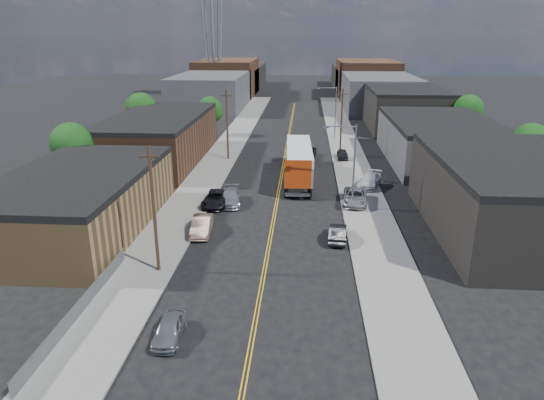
# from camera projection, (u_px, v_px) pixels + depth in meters

# --- Properties ---
(ground) EXTENTS (260.00, 260.00, 0.00)m
(ground) POSITION_uv_depth(u_px,v_px,m) (288.00, 139.00, 84.39)
(ground) COLOR black
(ground) RESTS_ON ground
(centerline) EXTENTS (0.32, 120.00, 0.01)m
(centerline) POSITION_uv_depth(u_px,v_px,m) (284.00, 161.00, 70.26)
(centerline) COLOR gold
(centerline) RESTS_ON ground
(sidewalk_left) EXTENTS (5.00, 140.00, 0.15)m
(sidewalk_left) POSITION_uv_depth(u_px,v_px,m) (219.00, 159.00, 70.86)
(sidewalk_left) COLOR slate
(sidewalk_left) RESTS_ON ground
(sidewalk_right) EXTENTS (5.00, 140.00, 0.15)m
(sidewalk_right) POSITION_uv_depth(u_px,v_px,m) (350.00, 161.00, 69.62)
(sidewalk_right) COLOR slate
(sidewalk_right) RESTS_ON ground
(warehouse_tan) EXTENTS (12.00, 22.00, 5.60)m
(warehouse_tan) POSITION_uv_depth(u_px,v_px,m) (78.00, 201.00, 45.08)
(warehouse_tan) COLOR brown
(warehouse_tan) RESTS_ON ground
(warehouse_brown) EXTENTS (12.00, 26.00, 6.60)m
(warehouse_brown) POSITION_uv_depth(u_px,v_px,m) (159.00, 138.00, 69.41)
(warehouse_brown) COLOR #4D2E1F
(warehouse_brown) RESTS_ON ground
(industrial_right_a) EXTENTS (14.00, 22.00, 7.10)m
(industrial_right_a) POSITION_uv_depth(u_px,v_px,m) (513.00, 196.00, 44.11)
(industrial_right_a) COLOR black
(industrial_right_a) RESTS_ON ground
(industrial_right_b) EXTENTS (14.00, 24.00, 6.10)m
(industrial_right_b) POSITION_uv_depth(u_px,v_px,m) (439.00, 141.00, 68.76)
(industrial_right_b) COLOR #323234
(industrial_right_b) RESTS_ON ground
(industrial_right_c) EXTENTS (14.00, 22.00, 7.60)m
(industrial_right_c) POSITION_uv_depth(u_px,v_px,m) (405.00, 108.00, 93.00)
(industrial_right_c) COLOR black
(industrial_right_c) RESTS_ON ground
(skyline_left_a) EXTENTS (16.00, 30.00, 8.00)m
(skyline_left_a) POSITION_uv_depth(u_px,v_px,m) (211.00, 91.00, 117.35)
(skyline_left_a) COLOR #323234
(skyline_left_a) RESTS_ON ground
(skyline_right_a) EXTENTS (16.00, 30.00, 8.00)m
(skyline_right_a) POSITION_uv_depth(u_px,v_px,m) (378.00, 93.00, 114.73)
(skyline_right_a) COLOR #323234
(skyline_right_a) RESTS_ON ground
(skyline_left_b) EXTENTS (16.00, 26.00, 10.00)m
(skyline_left_b) POSITION_uv_depth(u_px,v_px,m) (227.00, 78.00, 140.57)
(skyline_left_b) COLOR #4D2E1F
(skyline_left_b) RESTS_ON ground
(skyline_right_b) EXTENTS (16.00, 26.00, 10.00)m
(skyline_right_b) POSITION_uv_depth(u_px,v_px,m) (366.00, 79.00, 137.95)
(skyline_right_b) COLOR #4D2E1F
(skyline_right_b) RESTS_ON ground
(skyline_left_c) EXTENTS (16.00, 40.00, 7.00)m
(skyline_left_c) POSITION_uv_depth(u_px,v_px,m) (237.00, 77.00, 159.90)
(skyline_left_c) COLOR black
(skyline_left_c) RESTS_ON ground
(skyline_right_c) EXTENTS (16.00, 40.00, 7.00)m
(skyline_right_c) POSITION_uv_depth(u_px,v_px,m) (359.00, 78.00, 157.29)
(skyline_right_c) COLOR black
(skyline_right_c) RESTS_ON ground
(streetlight_near) EXTENTS (3.39, 0.25, 9.00)m
(streetlight_near) POSITION_uv_depth(u_px,v_px,m) (350.00, 161.00, 49.17)
(streetlight_near) COLOR gray
(streetlight_near) RESTS_ON ground
(streetlight_far) EXTENTS (3.39, 0.25, 9.00)m
(streetlight_far) POSITION_uv_depth(u_px,v_px,m) (333.00, 109.00, 82.14)
(streetlight_far) COLOR gray
(streetlight_far) RESTS_ON ground
(utility_pole_left_near) EXTENTS (1.60, 0.26, 10.00)m
(utility_pole_left_near) POSITION_uv_depth(u_px,v_px,m) (154.00, 210.00, 36.14)
(utility_pole_left_near) COLOR black
(utility_pole_left_near) RESTS_ON ground
(utility_pole_left_far) EXTENTS (1.60, 0.26, 10.00)m
(utility_pole_left_far) POSITION_uv_depth(u_px,v_px,m) (227.00, 125.00, 69.11)
(utility_pole_left_far) COLOR black
(utility_pole_left_far) RESTS_ON ground
(utility_pole_right) EXTENTS (1.60, 0.26, 10.00)m
(utility_pole_right) POSITION_uv_depth(u_px,v_px,m) (341.00, 122.00, 70.86)
(utility_pole_right) COLOR black
(utility_pole_right) RESTS_ON ground
(chainlink_fence) EXTENTS (0.05, 16.00, 1.22)m
(chainlink_fence) POSITION_uv_depth(u_px,v_px,m) (80.00, 307.00, 31.71)
(chainlink_fence) COLOR slate
(chainlink_fence) RESTS_ON ground
(tree_left_near) EXTENTS (4.85, 4.76, 7.91)m
(tree_left_near) POSITION_uv_depth(u_px,v_px,m) (72.00, 146.00, 55.99)
(tree_left_near) COLOR black
(tree_left_near) RESTS_ON ground
(tree_left_mid) EXTENTS (5.10, 5.04, 8.37)m
(tree_left_mid) POSITION_uv_depth(u_px,v_px,m) (142.00, 110.00, 79.44)
(tree_left_mid) COLOR black
(tree_left_mid) RESTS_ON ground
(tree_left_far) EXTENTS (4.35, 4.20, 6.97)m
(tree_left_far) POSITION_uv_depth(u_px,v_px,m) (210.00, 110.00, 85.68)
(tree_left_far) COLOR black
(tree_left_far) RESTS_ON ground
(tree_right_near) EXTENTS (4.60, 4.48, 7.44)m
(tree_right_near) POSITION_uv_depth(u_px,v_px,m) (531.00, 144.00, 58.21)
(tree_right_near) COLOR black
(tree_right_near) RESTS_ON ground
(tree_right_far) EXTENTS (4.85, 4.76, 7.91)m
(tree_right_far) POSITION_uv_depth(u_px,v_px,m) (469.00, 111.00, 80.72)
(tree_right_far) COLOR black
(tree_right_far) RESTS_ON ground
(semi_truck) EXTENTS (3.47, 17.48, 4.56)m
(semi_truck) POSITION_uv_depth(u_px,v_px,m) (299.00, 158.00, 61.06)
(semi_truck) COLOR silver
(semi_truck) RESTS_ON ground
(car_left_a) EXTENTS (1.71, 4.01, 1.35)m
(car_left_a) POSITION_uv_depth(u_px,v_px,m) (170.00, 329.00, 29.37)
(car_left_a) COLOR #999B9E
(car_left_a) RESTS_ON ground
(car_left_b) EXTENTS (2.05, 4.91, 1.58)m
(car_left_b) POSITION_uv_depth(u_px,v_px,m) (202.00, 226.00, 44.68)
(car_left_b) COLOR #90725E
(car_left_b) RESTS_ON ground
(car_left_c) EXTENTS (2.74, 5.59, 1.53)m
(car_left_c) POSITION_uv_depth(u_px,v_px,m) (217.00, 198.00, 51.99)
(car_left_c) COLOR black
(car_left_c) RESTS_ON ground
(car_left_d) EXTENTS (2.76, 5.51, 1.54)m
(car_left_d) POSITION_uv_depth(u_px,v_px,m) (230.00, 197.00, 52.44)
(car_left_d) COLOR #9C9EA1
(car_left_d) RESTS_ON ground
(car_right_oncoming) EXTENTS (1.88, 4.38, 1.40)m
(car_right_oncoming) POSITION_uv_depth(u_px,v_px,m) (338.00, 233.00, 43.23)
(car_right_oncoming) COLOR black
(car_right_oncoming) RESTS_ON ground
(car_right_lot_a) EXTENTS (3.10, 5.74, 1.53)m
(car_right_lot_a) POSITION_uv_depth(u_px,v_px,m) (355.00, 197.00, 52.10)
(car_right_lot_a) COLOR #9FA2A4
(car_right_lot_a) RESTS_ON sidewalk_right
(car_right_lot_b) EXTENTS (3.77, 5.64, 1.52)m
(car_right_lot_b) POSITION_uv_depth(u_px,v_px,m) (370.00, 180.00, 57.84)
(car_right_lot_b) COLOR silver
(car_right_lot_b) RESTS_ON sidewalk_right
(car_right_lot_c) EXTENTS (1.58, 3.84, 1.30)m
(car_right_lot_c) POSITION_uv_depth(u_px,v_px,m) (343.00, 154.00, 70.64)
(car_right_lot_c) COLOR black
(car_right_lot_c) RESTS_ON sidewalk_right
(car_ahead_truck) EXTENTS (2.86, 5.48, 1.47)m
(car_ahead_truck) POSITION_uv_depth(u_px,v_px,m) (307.00, 153.00, 71.64)
(car_ahead_truck) COLOR black
(car_ahead_truck) RESTS_ON ground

